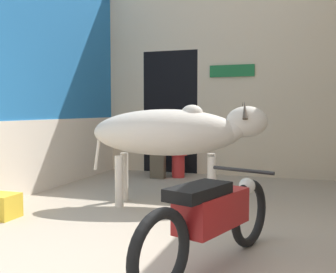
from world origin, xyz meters
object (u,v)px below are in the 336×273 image
(cow, at_px, (175,133))
(shopkeeper_seated, at_px, (160,141))
(plastic_stool, at_px, (178,164))
(motorcycle_near, at_px, (212,217))

(cow, xyz_separation_m, shopkeeper_seated, (-0.90, 1.95, -0.28))
(plastic_stool, bearing_deg, shopkeeper_seated, -161.40)
(motorcycle_near, height_order, shopkeeper_seated, shopkeeper_seated)
(motorcycle_near, distance_m, plastic_stool, 4.26)
(cow, distance_m, shopkeeper_seated, 2.17)
(motorcycle_near, xyz_separation_m, plastic_stool, (-1.48, 3.99, -0.18))
(cow, relative_size, motorcycle_near, 1.27)
(cow, xyz_separation_m, motorcycle_near, (0.90, -1.93, -0.54))
(motorcycle_near, height_order, plastic_stool, motorcycle_near)
(cow, relative_size, plastic_stool, 5.16)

